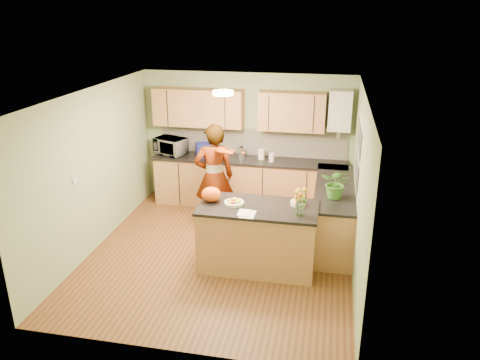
# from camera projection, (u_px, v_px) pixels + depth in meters

# --- Properties ---
(floor) EXTENTS (4.50, 4.50, 0.00)m
(floor) POSITION_uv_depth(u_px,v_px,m) (221.00, 253.00, 7.32)
(floor) COLOR #552E18
(floor) RESTS_ON ground
(ceiling) EXTENTS (4.00, 4.50, 0.02)m
(ceiling) POSITION_uv_depth(u_px,v_px,m) (218.00, 94.00, 6.44)
(ceiling) COLOR silver
(ceiling) RESTS_ON wall_back
(wall_back) EXTENTS (4.00, 0.02, 2.50)m
(wall_back) POSITION_uv_depth(u_px,v_px,m) (247.00, 139.00, 8.95)
(wall_back) COLOR #90A475
(wall_back) RESTS_ON floor
(wall_front) EXTENTS (4.00, 0.02, 2.50)m
(wall_front) POSITION_uv_depth(u_px,v_px,m) (168.00, 253.00, 4.81)
(wall_front) COLOR #90A475
(wall_front) RESTS_ON floor
(wall_left) EXTENTS (0.02, 4.50, 2.50)m
(wall_left) POSITION_uv_depth(u_px,v_px,m) (94.00, 170.00, 7.25)
(wall_left) COLOR #90A475
(wall_left) RESTS_ON floor
(wall_right) EXTENTS (0.02, 4.50, 2.50)m
(wall_right) POSITION_uv_depth(u_px,v_px,m) (359.00, 188.00, 6.52)
(wall_right) COLOR #90A475
(wall_right) RESTS_ON floor
(back_counter) EXTENTS (3.64, 0.62, 0.94)m
(back_counter) POSITION_uv_depth(u_px,v_px,m) (249.00, 182.00, 8.93)
(back_counter) COLOR #A56E42
(back_counter) RESTS_ON floor
(right_counter) EXTENTS (0.62, 2.24, 0.94)m
(right_counter) POSITION_uv_depth(u_px,v_px,m) (334.00, 213.00, 7.62)
(right_counter) COLOR #A56E42
(right_counter) RESTS_ON floor
(splashback) EXTENTS (3.60, 0.02, 0.52)m
(splashback) POSITION_uv_depth(u_px,v_px,m) (252.00, 142.00, 8.93)
(splashback) COLOR silver
(splashback) RESTS_ON back_counter
(upper_cabinets) EXTENTS (3.20, 0.34, 0.70)m
(upper_cabinets) POSITION_uv_depth(u_px,v_px,m) (236.00, 109.00, 8.61)
(upper_cabinets) COLOR #A56E42
(upper_cabinets) RESTS_ON wall_back
(boiler) EXTENTS (0.40, 0.30, 0.86)m
(boiler) POSITION_uv_depth(u_px,v_px,m) (340.00, 111.00, 8.26)
(boiler) COLOR silver
(boiler) RESTS_ON wall_back
(window_right) EXTENTS (0.01, 1.30, 1.05)m
(window_right) POSITION_uv_depth(u_px,v_px,m) (358.00, 155.00, 6.96)
(window_right) COLOR silver
(window_right) RESTS_ON wall_right
(light_switch) EXTENTS (0.02, 0.09, 0.09)m
(light_switch) POSITION_uv_depth(u_px,v_px,m) (75.00, 180.00, 6.68)
(light_switch) COLOR silver
(light_switch) RESTS_ON wall_left
(ceiling_lamp) EXTENTS (0.30, 0.30, 0.07)m
(ceiling_lamp) POSITION_uv_depth(u_px,v_px,m) (223.00, 93.00, 6.73)
(ceiling_lamp) COLOR #FFEABF
(ceiling_lamp) RESTS_ON ceiling
(peninsula_island) EXTENTS (1.69, 0.87, 0.97)m
(peninsula_island) POSITION_uv_depth(u_px,v_px,m) (258.00, 237.00, 6.80)
(peninsula_island) COLOR #A56E42
(peninsula_island) RESTS_ON floor
(fruit_dish) EXTENTS (0.28, 0.28, 0.10)m
(fruit_dish) POSITION_uv_depth(u_px,v_px,m) (234.00, 202.00, 6.68)
(fruit_dish) COLOR #FBF1C9
(fruit_dish) RESTS_ON peninsula_island
(orange_bowl) EXTENTS (0.22, 0.22, 0.13)m
(orange_bowl) POSITION_uv_depth(u_px,v_px,m) (298.00, 202.00, 6.65)
(orange_bowl) COLOR #FBF1C9
(orange_bowl) RESTS_ON peninsula_island
(flower_vase) EXTENTS (0.23, 0.23, 0.42)m
(flower_vase) POSITION_uv_depth(u_px,v_px,m) (301.00, 196.00, 6.25)
(flower_vase) COLOR silver
(flower_vase) RESTS_ON peninsula_island
(orange_bag) EXTENTS (0.32, 0.28, 0.22)m
(orange_bag) POSITION_uv_depth(u_px,v_px,m) (211.00, 194.00, 6.76)
(orange_bag) COLOR #FF5D15
(orange_bag) RESTS_ON peninsula_island
(papers) EXTENTS (0.20, 0.28, 0.01)m
(papers) POSITION_uv_depth(u_px,v_px,m) (248.00, 214.00, 6.37)
(papers) COLOR white
(papers) RESTS_ON peninsula_island
(violinist) EXTENTS (0.78, 0.64, 1.84)m
(violinist) POSITION_uv_depth(u_px,v_px,m) (214.00, 177.00, 7.91)
(violinist) COLOR #EBAD8F
(violinist) RESTS_ON floor
(violin) EXTENTS (0.71, 0.61, 0.18)m
(violin) POSITION_uv_depth(u_px,v_px,m) (222.00, 150.00, 7.48)
(violin) COLOR #561C05
(violin) RESTS_ON violinist
(microwave) EXTENTS (0.69, 0.58, 0.32)m
(microwave) POSITION_uv_depth(u_px,v_px,m) (171.00, 146.00, 9.00)
(microwave) COLOR silver
(microwave) RESTS_ON back_counter
(blue_box) EXTENTS (0.40, 0.35, 0.26)m
(blue_box) POSITION_uv_depth(u_px,v_px,m) (205.00, 150.00, 8.88)
(blue_box) COLOR navy
(blue_box) RESTS_ON back_counter
(kettle) EXTENTS (0.15, 0.15, 0.28)m
(kettle) POSITION_uv_depth(u_px,v_px,m) (241.00, 152.00, 8.78)
(kettle) COLOR silver
(kettle) RESTS_ON back_counter
(jar_cream) EXTENTS (0.15, 0.15, 0.19)m
(jar_cream) POSITION_uv_depth(u_px,v_px,m) (261.00, 154.00, 8.73)
(jar_cream) COLOR #FBF1C9
(jar_cream) RESTS_ON back_counter
(jar_white) EXTENTS (0.14, 0.14, 0.16)m
(jar_white) POSITION_uv_depth(u_px,v_px,m) (272.00, 157.00, 8.60)
(jar_white) COLOR silver
(jar_white) RESTS_ON back_counter
(potted_plant) EXTENTS (0.51, 0.46, 0.47)m
(potted_plant) POSITION_uv_depth(u_px,v_px,m) (337.00, 183.00, 6.91)
(potted_plant) COLOR #3F7C29
(potted_plant) RESTS_ON right_counter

